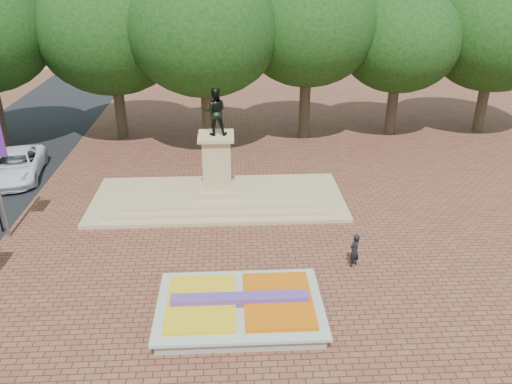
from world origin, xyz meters
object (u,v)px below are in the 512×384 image
(flower_bed, at_px, (241,307))
(van, at_px, (17,165))
(monument, at_px, (218,186))
(pedestrian, at_px, (354,250))

(flower_bed, bearing_deg, van, 134.23)
(flower_bed, relative_size, monument, 0.45)
(van, bearing_deg, pedestrian, -39.30)
(monument, xyz_separation_m, van, (-12.43, 3.82, -0.06))
(monument, bearing_deg, pedestrian, -48.35)
(flower_bed, relative_size, pedestrian, 3.97)
(monument, bearing_deg, flower_bed, -84.13)
(pedestrian, bearing_deg, flower_bed, -6.91)
(monument, xyz_separation_m, pedestrian, (6.11, -6.87, -0.09))
(monument, distance_m, van, 13.00)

